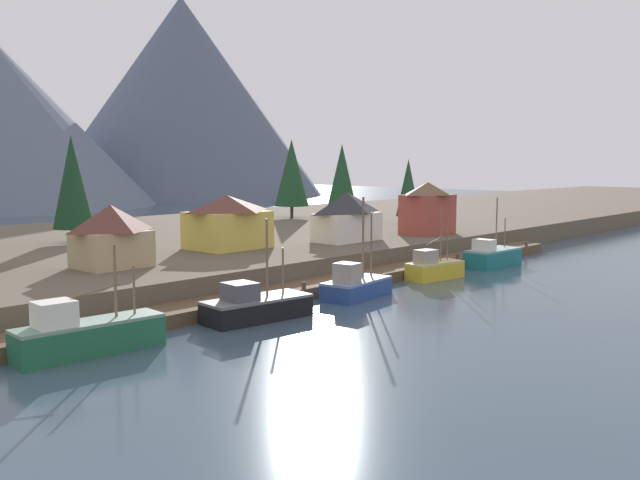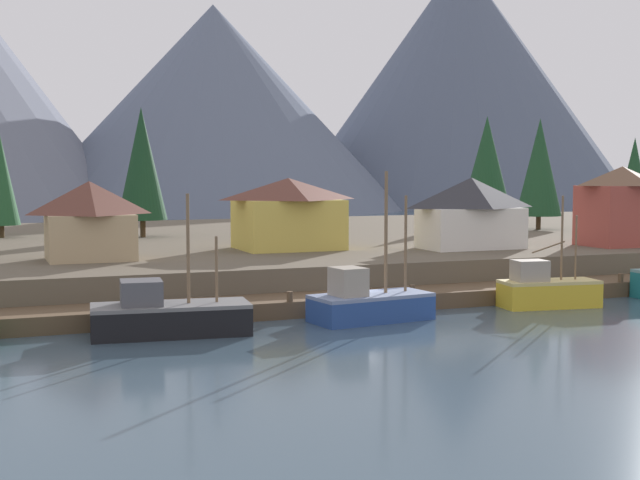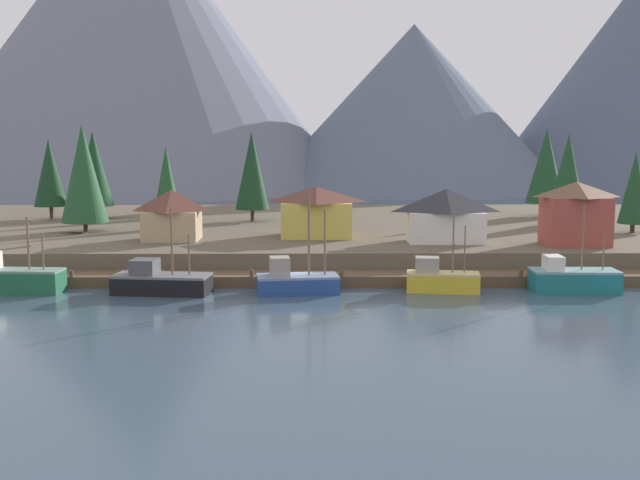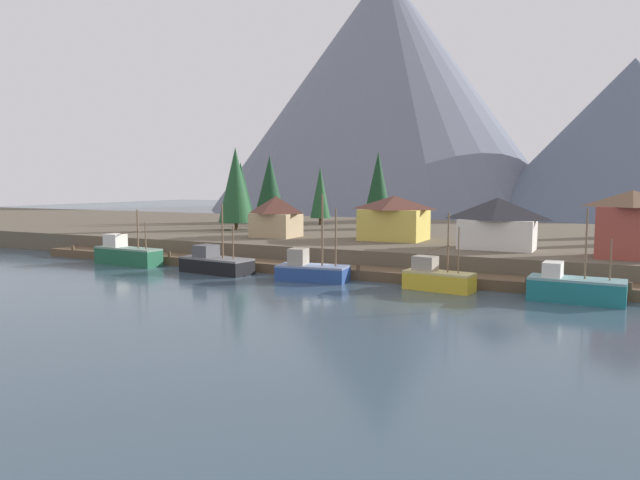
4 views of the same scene
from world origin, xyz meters
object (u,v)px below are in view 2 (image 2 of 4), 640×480
object	(u,v)px
fishing_boat_yellow	(546,290)
house_tan	(90,220)
house_red	(622,205)
conifer_back_left	(634,180)
conifer_near_right	(0,177)
house_yellow	(288,213)
fishing_boat_black	(167,316)
conifer_centre	(487,162)
house_white	(471,212)
conifer_mid_right	(539,167)
fishing_boat_blue	(368,303)
conifer_mid_left	(142,164)

from	to	relation	value
fishing_boat_yellow	house_tan	size ratio (longest dim) A/B	1.17
house_red	conifer_back_left	world-z (taller)	conifer_back_left
house_tan	conifer_near_right	distance (m)	24.08
house_yellow	fishing_boat_black	bearing A→B (deg)	-125.37
fishing_boat_black	conifer_centre	world-z (taller)	conifer_centre
fishing_boat_black	house_white	distance (m)	30.68
conifer_near_right	conifer_centre	xyz separation A→B (m)	(53.10, 2.40, 1.63)
fishing_boat_yellow	fishing_boat_black	bearing A→B (deg)	-170.77
house_tan	conifer_centre	xyz separation A→B (m)	(47.97, 25.76, 4.39)
house_yellow	conifer_mid_right	distance (m)	34.05
fishing_boat_yellow	house_tan	distance (m)	30.70
conifer_near_right	conifer_back_left	world-z (taller)	conifer_near_right
conifer_mid_right	house_red	bearing A→B (deg)	-106.41
fishing_boat_black	conifer_mid_right	distance (m)	55.22
fishing_boat_blue	fishing_boat_yellow	bearing A→B (deg)	-5.45
fishing_boat_black	fishing_boat_yellow	distance (m)	24.17
conifer_back_left	conifer_centre	xyz separation A→B (m)	(-4.13, 19.62, 1.96)
house_red	conifer_near_right	xyz separation A→B (m)	(-46.79, 27.64, 2.24)
fishing_boat_blue	conifer_back_left	xyz separation A→B (m)	(38.55, 22.14, 6.67)
house_red	house_white	bearing A→B (deg)	169.82
conifer_mid_right	fishing_boat_blue	bearing A→B (deg)	-137.74
house_red	conifer_centre	bearing A→B (deg)	78.13
fishing_boat_blue	conifer_centre	world-z (taller)	conifer_centre
conifer_mid_left	conifer_mid_right	xyz separation A→B (m)	(40.22, -4.60, -0.28)
conifer_back_left	conifer_centre	size ratio (longest dim) A/B	0.75
house_yellow	conifer_centre	distance (m)	39.99
conifer_near_right	conifer_mid_right	xyz separation A→B (m)	(52.35, -8.78, 0.95)
fishing_boat_yellow	conifer_centre	world-z (taller)	conifer_centre
conifer_near_right	house_white	bearing A→B (deg)	-36.69
house_red	house_tan	bearing A→B (deg)	174.14
fishing_boat_black	house_tan	world-z (taller)	house_tan
fishing_boat_black	conifer_mid_right	bearing A→B (deg)	40.83
house_tan	conifer_mid_right	bearing A→B (deg)	17.16
house_yellow	house_red	bearing A→B (deg)	-15.35
fishing_boat_yellow	fishing_boat_blue	bearing A→B (deg)	-169.98
house_white	conifer_near_right	size ratio (longest dim) A/B	0.83
conifer_mid_left	conifer_centre	size ratio (longest dim) A/B	0.96
fishing_boat_yellow	conifer_back_left	bearing A→B (deg)	47.99
conifer_back_left	fishing_boat_yellow	bearing A→B (deg)	-140.10
conifer_mid_right	conifer_back_left	bearing A→B (deg)	-59.94
fishing_boat_yellow	conifer_back_left	distance (m)	34.50
house_red	conifer_mid_right	size ratio (longest dim) A/B	0.56
house_tan	conifer_mid_left	size ratio (longest dim) A/B	0.50
fishing_boat_yellow	house_yellow	distance (m)	21.78
conifer_mid_left	conifer_back_left	distance (m)	46.98
house_red	house_tan	xyz separation A→B (m)	(-41.66, 4.28, -0.53)
fishing_boat_blue	conifer_mid_right	distance (m)	46.17
fishing_boat_blue	conifer_mid_right	xyz separation A→B (m)	(33.66, 30.58, 7.95)
fishing_boat_blue	conifer_mid_left	distance (m)	36.72
conifer_near_right	conifer_mid_right	distance (m)	53.09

